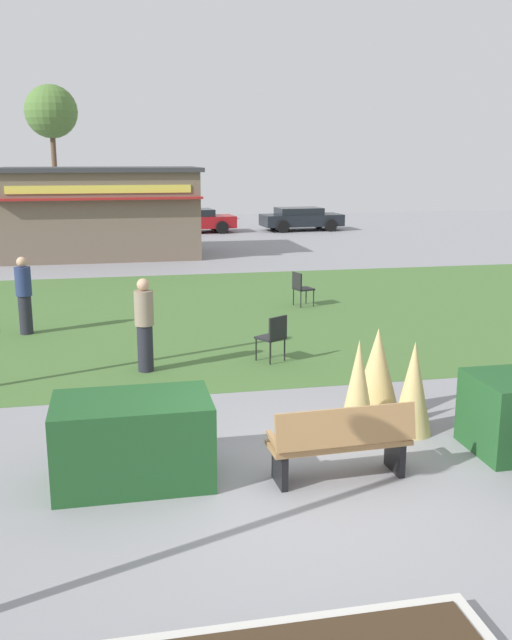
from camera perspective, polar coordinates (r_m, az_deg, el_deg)
ground_plane at (r=8.37m, az=2.96°, el=-13.49°), size 80.00×80.00×0.00m
lawn_patch at (r=17.24m, az=-4.92°, el=0.49°), size 36.00×12.00×0.01m
park_bench at (r=8.41m, az=6.95°, el=-9.84°), size 1.72×0.60×0.95m
hedge_left at (r=8.45m, az=-9.99°, el=-9.64°), size 1.83×1.10×1.02m
ornamental_grass_behind_left at (r=10.39m, az=9.83°, el=-4.29°), size 0.74×0.74×1.36m
ornamental_grass_behind_right at (r=9.89m, az=12.68°, el=-5.42°), size 0.56×0.56×1.32m
ornamental_grass_behind_center at (r=9.68m, az=8.31°, el=-5.51°), size 0.52×0.52×1.36m
food_kiosk at (r=27.97m, az=-12.45°, el=8.59°), size 7.50×4.64×3.40m
cafe_chair_west at (r=13.05m, az=1.46°, el=-1.19°), size 0.61×0.61×0.89m
cafe_chair_east at (r=18.03m, az=3.65°, el=2.77°), size 0.54×0.54×0.89m
person_strolling at (r=12.56m, az=-9.07°, el=-0.37°), size 0.34×0.34×1.69m
person_standing at (r=15.88m, az=-18.37°, el=1.94°), size 0.34×0.34×1.69m
parked_car_west_slot at (r=36.08m, az=-13.40°, el=7.78°), size 4.24×2.13×1.20m
parked_car_center_slot at (r=36.29m, az=-5.21°, el=8.11°), size 4.33×2.31×1.20m
parked_car_east_slot at (r=37.36m, az=3.67°, el=8.28°), size 4.30×2.25×1.20m
tree_right_bg at (r=40.47m, az=-16.35°, el=15.90°), size 2.80×2.80×7.57m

